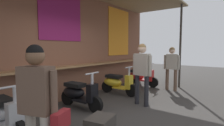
{
  "coord_description": "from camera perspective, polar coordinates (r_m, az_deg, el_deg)",
  "views": [
    {
      "loc": [
        -2.97,
        -2.28,
        1.55
      ],
      "look_at": [
        1.34,
        0.99,
        1.09
      ],
      "focal_mm": 27.64,
      "sensor_mm": 36.0,
      "label": 1
    }
  ],
  "objects": [
    {
      "name": "shopper_with_handbag",
      "position": [
        2.24,
        -23.27,
        -10.8
      ],
      "size": [
        0.43,
        0.63,
        1.6
      ],
      "rotation": [
        0.0,
        0.0,
        0.36
      ],
      "color": "#ADA393",
      "rests_on": "ground_plane"
    },
    {
      "name": "shopper_passing",
      "position": [
        4.72,
        9.87,
        -1.49
      ],
      "size": [
        0.23,
        0.57,
        1.68
      ],
      "rotation": [
        0.0,
        0.0,
        3.06
      ],
      "color": "#232328",
      "rests_on": "ground_plane"
    },
    {
      "name": "scooter_red",
      "position": [
        7.28,
        9.18,
        -4.42
      ],
      "size": [
        0.48,
        1.4,
        0.97
      ],
      "rotation": [
        0.0,
        0.0,
        -1.51
      ],
      "color": "red",
      "rests_on": "ground_plane"
    },
    {
      "name": "market_stall_facade",
      "position": [
        5.1,
        -17.22,
        9.22
      ],
      "size": [
        9.7,
        2.56,
        3.54
      ],
      "color": "brown",
      "rests_on": "ground_plane"
    },
    {
      "name": "shopper_browsing",
      "position": [
        6.7,
        19.13,
        -0.34
      ],
      "size": [
        0.3,
        0.54,
        1.6
      ],
      "rotation": [
        0.0,
        0.0,
        0.26
      ],
      "color": "brown",
      "rests_on": "ground_plane"
    },
    {
      "name": "scooter_black",
      "position": [
        4.64,
        -11.1,
        -9.78
      ],
      "size": [
        0.47,
        1.4,
        0.97
      ],
      "rotation": [
        0.0,
        0.0,
        -1.53
      ],
      "color": "black",
      "rests_on": "ground_plane"
    },
    {
      "name": "scooter_silver",
      "position": [
        3.76,
        -32.11,
        -13.95
      ],
      "size": [
        0.46,
        1.4,
        0.97
      ],
      "rotation": [
        0.0,
        0.0,
        -1.57
      ],
      "color": "#B2B5BA",
      "rests_on": "ground_plane"
    },
    {
      "name": "scooter_yellow",
      "position": [
        5.89,
        1.55,
        -6.55
      ],
      "size": [
        0.46,
        1.4,
        0.97
      ],
      "rotation": [
        0.0,
        0.0,
        -1.55
      ],
      "color": "gold",
      "rests_on": "ground_plane"
    },
    {
      "name": "ground_plane",
      "position": [
        4.05,
        -0.3,
        -17.67
      ],
      "size": [
        27.15,
        27.15,
        0.0
      ],
      "primitive_type": "plane",
      "color": "#383533"
    }
  ]
}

